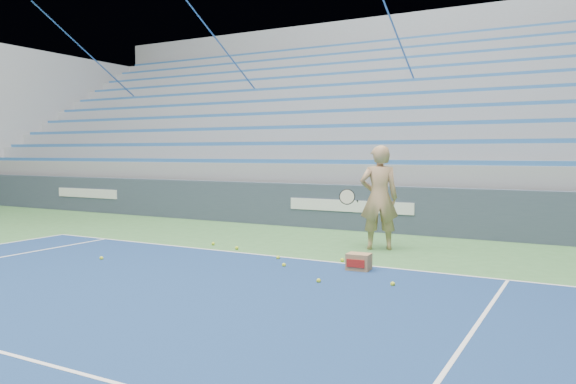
% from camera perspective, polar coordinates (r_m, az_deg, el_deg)
% --- Properties ---
extents(sponsor_barrier, '(30.00, 0.32, 1.10)m').
position_cam_1_polar(sponsor_barrier, '(13.78, 6.50, -1.58)').
color(sponsor_barrier, '#364153').
rests_on(sponsor_barrier, ground).
extents(bleachers, '(31.00, 9.15, 7.30)m').
position_cam_1_polar(bleachers, '(19.14, 13.05, 5.31)').
color(bleachers, gray).
rests_on(bleachers, ground).
extents(tennis_player, '(1.04, 0.99, 2.03)m').
position_cam_1_polar(tennis_player, '(11.04, 9.22, -0.57)').
color(tennis_player, tan).
rests_on(tennis_player, ground).
extents(ball_box, '(0.38, 0.31, 0.28)m').
position_cam_1_polar(ball_box, '(9.12, 7.20, -7.07)').
color(ball_box, '#9F764D').
rests_on(ball_box, ground).
extents(tennis_ball_0, '(0.07, 0.07, 0.07)m').
position_cam_1_polar(tennis_ball_0, '(10.45, -18.43, -6.40)').
color(tennis_ball_0, yellow).
rests_on(tennis_ball_0, ground).
extents(tennis_ball_1, '(0.07, 0.07, 0.07)m').
position_cam_1_polar(tennis_ball_1, '(9.34, -0.41, -7.43)').
color(tennis_ball_1, yellow).
rests_on(tennis_ball_1, ground).
extents(tennis_ball_2, '(0.07, 0.07, 0.07)m').
position_cam_1_polar(tennis_ball_2, '(8.23, 3.13, -9.00)').
color(tennis_ball_2, yellow).
rests_on(tennis_ball_2, ground).
extents(tennis_ball_3, '(0.07, 0.07, 0.07)m').
position_cam_1_polar(tennis_ball_3, '(9.80, 5.53, -6.90)').
color(tennis_ball_3, yellow).
rests_on(tennis_ball_3, ground).
extents(tennis_ball_4, '(0.07, 0.07, 0.07)m').
position_cam_1_polar(tennis_ball_4, '(11.02, -5.23, -5.68)').
color(tennis_ball_4, yellow).
rests_on(tennis_ball_4, ground).
extents(tennis_ball_5, '(0.07, 0.07, 0.07)m').
position_cam_1_polar(tennis_ball_5, '(11.59, -7.61, -5.22)').
color(tennis_ball_5, yellow).
rests_on(tennis_ball_5, ground).
extents(tennis_ball_6, '(0.07, 0.07, 0.07)m').
position_cam_1_polar(tennis_ball_6, '(9.98, -1.02, -6.68)').
color(tennis_ball_6, yellow).
rests_on(tennis_ball_6, ground).
extents(tennis_ball_7, '(0.07, 0.07, 0.07)m').
position_cam_1_polar(tennis_ball_7, '(8.16, 10.59, -9.18)').
color(tennis_ball_7, yellow).
rests_on(tennis_ball_7, ground).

